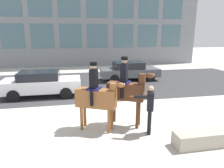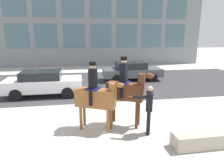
# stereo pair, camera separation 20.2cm
# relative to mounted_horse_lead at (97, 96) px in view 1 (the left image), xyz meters

# --- Properties ---
(ground_plane) EXTENTS (80.00, 80.00, 0.00)m
(ground_plane) POSITION_rel_mounted_horse_lead_xyz_m (0.46, 2.35, -1.26)
(ground_plane) COLOR beige
(road_surface) EXTENTS (25.74, 8.50, 0.01)m
(road_surface) POSITION_rel_mounted_horse_lead_xyz_m (0.46, 7.10, -1.25)
(road_surface) COLOR #38383A
(road_surface) RESTS_ON ground_plane
(mounted_horse_lead) EXTENTS (1.71, 1.04, 2.46)m
(mounted_horse_lead) POSITION_rel_mounted_horse_lead_xyz_m (0.00, 0.00, 0.00)
(mounted_horse_lead) COLOR brown
(mounted_horse_lead) RESTS_ON ground_plane
(mounted_horse_companion) EXTENTS (1.64, 1.11, 2.60)m
(mounted_horse_companion) POSITION_rel_mounted_horse_lead_xyz_m (1.13, 0.17, 0.14)
(mounted_horse_companion) COLOR #59331E
(mounted_horse_companion) RESTS_ON ground_plane
(pedestrian_bystander) EXTENTS (0.91, 0.45, 1.72)m
(pedestrian_bystander) POSITION_rel_mounted_horse_lead_xyz_m (1.72, -0.65, -0.24)
(pedestrian_bystander) COLOR black
(pedestrian_bystander) RESTS_ON ground_plane
(street_car_near_lane) EXTENTS (4.22, 1.83, 1.41)m
(street_car_near_lane) POSITION_rel_mounted_horse_lead_xyz_m (-2.56, 4.66, -0.51)
(street_car_near_lane) COLOR silver
(street_car_near_lane) RESTS_ON ground_plane
(street_car_far_lane) EXTENTS (4.34, 1.83, 1.38)m
(street_car_far_lane) POSITION_rel_mounted_horse_lead_xyz_m (3.35, 7.66, -0.53)
(street_car_far_lane) COLOR #51565B
(street_car_far_lane) RESTS_ON ground_plane
(planter_ledge) EXTENTS (2.48, 0.56, 0.46)m
(planter_ledge) POSITION_rel_mounted_horse_lead_xyz_m (3.41, -1.71, -1.02)
(planter_ledge) COLOR #ADA393
(planter_ledge) RESTS_ON ground_plane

